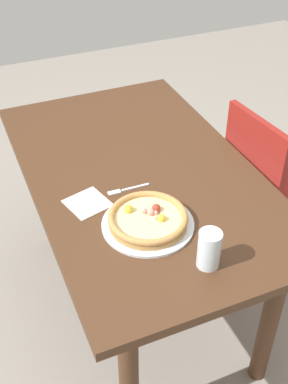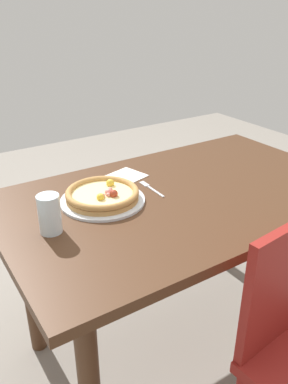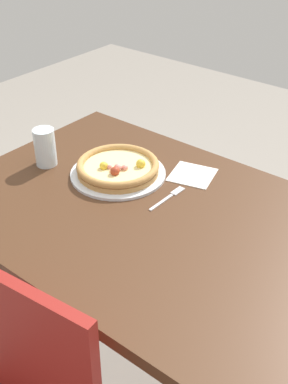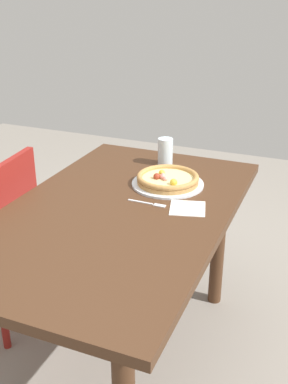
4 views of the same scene
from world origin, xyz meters
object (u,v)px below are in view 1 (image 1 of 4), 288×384
object	(u,v)px
pizza	(148,219)
drinking_glass	(208,250)
napkin	(87,203)
dining_table	(141,192)
plate	(148,224)
chair_near	(268,187)
fork	(125,190)

from	to	relation	value
pizza	drinking_glass	distance (m)	0.26
drinking_glass	napkin	xyz separation A→B (m)	(0.44, 0.25, -0.06)
dining_table	pizza	size ratio (longest dim) A/B	5.20
plate	pizza	bearing A→B (deg)	-27.59
pizza	drinking_glass	bearing A→B (deg)	-158.22
drinking_glass	dining_table	bearing A→B (deg)	-0.44
plate	drinking_glass	xyz separation A→B (m)	(-0.24, -0.10, 0.06)
chair_near	napkin	world-z (taller)	chair_near
dining_table	napkin	xyz separation A→B (m)	(-0.11, 0.26, 0.11)
dining_table	fork	bearing A→B (deg)	131.81
napkin	dining_table	bearing A→B (deg)	-66.59
chair_near	fork	bearing A→B (deg)	-89.26
plate	pizza	world-z (taller)	pizza
pizza	napkin	xyz separation A→B (m)	(0.20, 0.16, -0.03)
napkin	chair_near	bearing A→B (deg)	-83.39
napkin	drinking_glass	bearing A→B (deg)	-149.98
fork	napkin	size ratio (longest dim) A/B	1.18
chair_near	napkin	bearing A→B (deg)	-89.13
drinking_glass	napkin	bearing A→B (deg)	30.02
pizza	chair_near	bearing A→B (deg)	-68.12
pizza	drinking_glass	size ratio (longest dim) A/B	2.09
plate	fork	bearing A→B (deg)	0.31
dining_table	pizza	xyz separation A→B (m)	(-0.31, 0.10, 0.14)
plate	fork	world-z (taller)	plate
fork	napkin	bearing A→B (deg)	8.18
chair_near	plate	bearing A→B (deg)	-73.84
dining_table	plate	distance (m)	0.34
pizza	fork	bearing A→B (deg)	0.41
plate	napkin	distance (m)	0.25
plate	drinking_glass	distance (m)	0.27
chair_near	plate	distance (m)	0.85
pizza	dining_table	bearing A→B (deg)	-18.25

